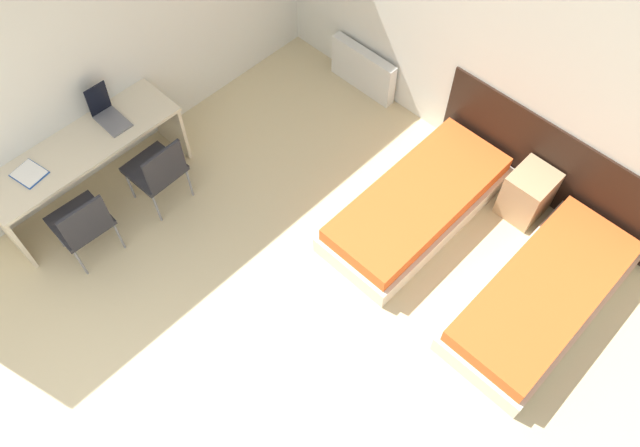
{
  "coord_description": "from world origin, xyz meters",
  "views": [
    {
      "loc": [
        2.11,
        0.34,
        5.15
      ],
      "look_at": [
        0.0,
        2.51,
        0.55
      ],
      "focal_mm": 35.0,
      "sensor_mm": 36.0,
      "label": 1
    }
  ],
  "objects_px": {
    "bed_near_door": "(543,296)",
    "nightstand": "(528,194)",
    "chair_near_laptop": "(158,169)",
    "bed_near_window": "(417,204)",
    "laptop": "(108,113)",
    "chair_near_notebook": "(82,222)"
  },
  "relations": [
    {
      "from": "bed_near_door",
      "to": "nightstand",
      "type": "bearing_deg",
      "value": 132.19
    },
    {
      "from": "bed_near_door",
      "to": "nightstand",
      "type": "distance_m",
      "value": 1.07
    },
    {
      "from": "nightstand",
      "to": "chair_near_laptop",
      "type": "height_order",
      "value": "chair_near_laptop"
    },
    {
      "from": "bed_near_door",
      "to": "bed_near_window",
      "type": "bearing_deg",
      "value": 180.0
    },
    {
      "from": "bed_near_door",
      "to": "chair_near_laptop",
      "type": "bearing_deg",
      "value": -154.41
    },
    {
      "from": "chair_near_laptop",
      "to": "bed_near_window",
      "type": "bearing_deg",
      "value": 37.87
    },
    {
      "from": "bed_near_door",
      "to": "laptop",
      "type": "height_order",
      "value": "laptop"
    },
    {
      "from": "bed_near_door",
      "to": "laptop",
      "type": "bearing_deg",
      "value": -157.46
    },
    {
      "from": "bed_near_window",
      "to": "laptop",
      "type": "xyz_separation_m",
      "value": [
        -2.52,
        -1.64,
        0.66
      ]
    },
    {
      "from": "laptop",
      "to": "bed_near_door",
      "type": "bearing_deg",
      "value": 23.39
    },
    {
      "from": "bed_near_window",
      "to": "chair_near_laptop",
      "type": "height_order",
      "value": "chair_near_laptop"
    },
    {
      "from": "chair_near_laptop",
      "to": "laptop",
      "type": "distance_m",
      "value": 0.69
    },
    {
      "from": "bed_near_window",
      "to": "chair_near_notebook",
      "type": "xyz_separation_m",
      "value": [
        -1.92,
        -2.45,
        0.32
      ]
    },
    {
      "from": "nightstand",
      "to": "bed_near_window",
      "type": "bearing_deg",
      "value": -132.19
    },
    {
      "from": "nightstand",
      "to": "chair_near_laptop",
      "type": "relative_size",
      "value": 0.62
    },
    {
      "from": "chair_near_notebook",
      "to": "nightstand",
      "type": "bearing_deg",
      "value": 53.25
    },
    {
      "from": "nightstand",
      "to": "chair_near_notebook",
      "type": "height_order",
      "value": "chair_near_notebook"
    },
    {
      "from": "bed_near_window",
      "to": "chair_near_notebook",
      "type": "bearing_deg",
      "value": -128.04
    },
    {
      "from": "bed_near_window",
      "to": "bed_near_door",
      "type": "xyz_separation_m",
      "value": [
        1.43,
        0.0,
        0.0
      ]
    },
    {
      "from": "bed_near_window",
      "to": "chair_near_laptop",
      "type": "relative_size",
      "value": 2.34
    },
    {
      "from": "bed_near_window",
      "to": "chair_near_notebook",
      "type": "height_order",
      "value": "chair_near_notebook"
    },
    {
      "from": "bed_near_window",
      "to": "bed_near_door",
      "type": "distance_m",
      "value": 1.43
    }
  ]
}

